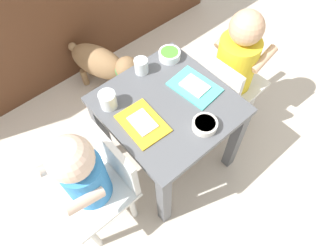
{
  "coord_description": "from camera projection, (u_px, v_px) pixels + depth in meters",
  "views": [
    {
      "loc": [
        -0.47,
        -0.54,
        1.42
      ],
      "look_at": [
        0.0,
        0.0,
        0.31
      ],
      "focal_mm": 32.12,
      "sensor_mm": 36.0,
      "label": 1
    }
  ],
  "objects": [
    {
      "name": "ground_plane",
      "position": [
        168.0,
        157.0,
        1.59
      ],
      "size": [
        7.0,
        7.0,
        0.0
      ],
      "primitive_type": "plane",
      "color": "beige"
    },
    {
      "name": "dining_table",
      "position": [
        168.0,
        117.0,
        1.27
      ],
      "size": [
        0.49,
        0.51,
        0.47
      ],
      "color": "#515459",
      "rests_on": "ground"
    },
    {
      "name": "seated_child_left",
      "position": [
        87.0,
        175.0,
        1.08
      ],
      "size": [
        0.28,
        0.28,
        0.66
      ],
      "color": "silver",
      "rests_on": "ground"
    },
    {
      "name": "seated_child_right",
      "position": [
        235.0,
        62.0,
        1.37
      ],
      "size": [
        0.29,
        0.29,
        0.69
      ],
      "color": "silver",
      "rests_on": "ground"
    },
    {
      "name": "dog",
      "position": [
        103.0,
        63.0,
        1.69
      ],
      "size": [
        0.27,
        0.45,
        0.3
      ],
      "color": "olive",
      "rests_on": "ground"
    },
    {
      "name": "food_tray_left",
      "position": [
        143.0,
        123.0,
        1.13
      ],
      "size": [
        0.15,
        0.2,
        0.02
      ],
      "color": "gold",
      "rests_on": "dining_table"
    },
    {
      "name": "food_tray_right",
      "position": [
        195.0,
        87.0,
        1.23
      ],
      "size": [
        0.16,
        0.21,
        0.02
      ],
      "color": "#4CC6BC",
      "rests_on": "dining_table"
    },
    {
      "name": "water_cup_left",
      "position": [
        108.0,
        101.0,
        1.16
      ],
      "size": [
        0.07,
        0.07,
        0.07
      ],
      "color": "white",
      "rests_on": "dining_table"
    },
    {
      "name": "water_cup_right",
      "position": [
        141.0,
        67.0,
        1.26
      ],
      "size": [
        0.06,
        0.06,
        0.07
      ],
      "color": "white",
      "rests_on": "dining_table"
    },
    {
      "name": "cereal_bowl_right_side",
      "position": [
        170.0,
        55.0,
        1.31
      ],
      "size": [
        0.1,
        0.1,
        0.04
      ],
      "color": "white",
      "rests_on": "dining_table"
    },
    {
      "name": "cereal_bowl_left_side",
      "position": [
        205.0,
        125.0,
        1.11
      ],
      "size": [
        0.1,
        0.1,
        0.03
      ],
      "color": "silver",
      "rests_on": "dining_table"
    }
  ]
}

